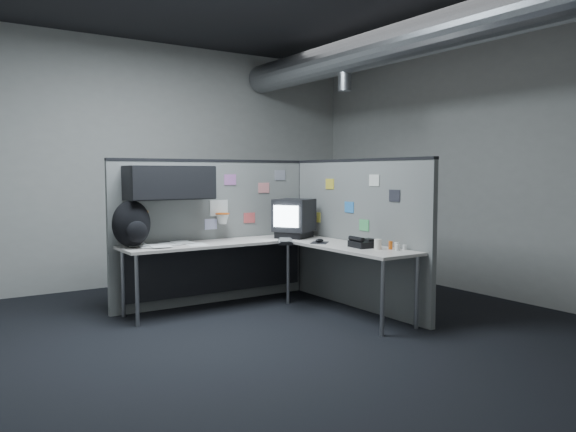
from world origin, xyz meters
TOP-DOWN VIEW (x-y plane):
  - room at (0.56, 0.00)m, footprint 5.62×5.62m
  - partition_back at (-0.25, 1.23)m, footprint 2.44×0.42m
  - partition_right at (1.10, 0.22)m, footprint 0.07×2.23m
  - desk at (0.15, 0.70)m, footprint 2.31×2.11m
  - monitor at (0.72, 0.87)m, footprint 0.53×0.53m
  - keyboard at (0.37, 0.51)m, footprint 0.35×0.44m
  - mouse at (0.67, 0.31)m, footprint 0.27×0.27m
  - phone at (0.81, -0.22)m, footprint 0.24×0.26m
  - bottles at (0.96, -0.54)m, footprint 0.14×0.15m
  - cup at (0.84, -0.41)m, footprint 0.09×0.09m
  - papers at (-0.78, 1.03)m, footprint 0.79×0.54m
  - backpack at (-1.12, 1.06)m, footprint 0.46×0.44m

SIDE VIEW (x-z plane):
  - desk at x=0.15m, z-range 0.25..0.98m
  - papers at x=-0.78m, z-range 0.73..0.75m
  - mouse at x=0.67m, z-range 0.72..0.77m
  - keyboard at x=0.37m, z-range 0.73..0.77m
  - bottles at x=0.96m, z-range 0.72..0.80m
  - phone at x=0.81m, z-range 0.72..0.83m
  - cup at x=0.84m, z-range 0.73..0.83m
  - partition_right at x=1.10m, z-range 0.00..1.63m
  - monitor at x=0.72m, z-range 0.74..1.18m
  - backpack at x=-1.12m, z-range 0.72..1.20m
  - partition_back at x=-0.25m, z-range 0.18..1.81m
  - room at x=0.56m, z-range 0.49..3.71m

